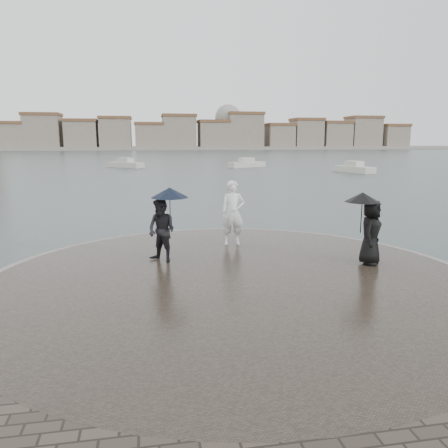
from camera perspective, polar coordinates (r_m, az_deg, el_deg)
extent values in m
plane|color=#2B3835|center=(7.78, 6.61, -17.34)|extent=(400.00, 400.00, 0.00)
cylinder|color=gray|center=(10.84, 1.24, -8.00)|extent=(12.50, 12.50, 0.32)
cylinder|color=#2D261E|center=(10.83, 1.24, -7.90)|extent=(11.90, 11.90, 0.36)
imported|color=white|center=(13.91, 1.17, 1.47)|extent=(0.80, 0.57, 2.06)
imported|color=black|center=(12.10, -8.15, -0.84)|extent=(1.07, 1.05, 1.74)
cylinder|color=black|center=(12.12, -7.05, 1.52)|extent=(0.02, 0.02, 0.90)
cone|color=black|center=(12.05, -7.11, 4.10)|extent=(1.06, 1.06, 0.28)
imported|color=black|center=(12.36, 18.62, -1.04)|extent=(0.97, 1.01, 1.75)
cylinder|color=black|center=(12.25, 17.50, 0.95)|extent=(0.02, 0.02, 0.90)
cone|color=black|center=(12.18, 17.64, 3.36)|extent=(0.95, 0.95, 0.26)
cube|color=gray|center=(169.58, -9.70, 9.74)|extent=(260.00, 20.00, 1.20)
cube|color=gray|center=(172.77, -26.11, 10.11)|extent=(10.00, 10.00, 9.00)
cube|color=brown|center=(172.86, -26.25, 11.76)|extent=(10.60, 10.60, 1.00)
cube|color=gray|center=(170.19, -22.53, 10.90)|extent=(12.00, 10.00, 12.00)
cube|color=brown|center=(170.40, -22.69, 13.08)|extent=(12.60, 10.60, 1.00)
cube|color=gray|center=(167.99, -18.10, 10.85)|extent=(11.00, 10.00, 10.00)
cube|color=brown|center=(168.12, -18.21, 12.72)|extent=(11.60, 10.60, 1.00)
cube|color=gray|center=(166.85, -13.94, 11.24)|extent=(11.00, 10.00, 11.00)
cube|color=brown|center=(167.02, -14.04, 13.30)|extent=(11.60, 10.60, 1.00)
cube|color=gray|center=(166.56, -9.73, 11.06)|extent=(10.00, 10.00, 9.00)
cube|color=brown|center=(166.66, -9.79, 12.78)|extent=(10.60, 10.60, 1.00)
cube|color=gray|center=(167.07, -5.89, 11.67)|extent=(12.00, 10.00, 12.00)
cube|color=brown|center=(167.29, -5.94, 13.89)|extent=(12.60, 10.60, 1.00)
cube|color=gray|center=(168.57, -1.39, 11.37)|extent=(11.00, 10.00, 10.00)
cube|color=brown|center=(168.71, -1.40, 13.24)|extent=(11.60, 10.60, 1.00)
cube|color=gray|center=(170.86, 2.67, 11.86)|extent=(13.00, 10.00, 13.00)
cube|color=brown|center=(171.12, 2.69, 14.21)|extent=(13.60, 10.60, 1.00)
cube|color=gray|center=(174.49, 7.24, 11.11)|extent=(10.00, 10.00, 9.00)
cube|color=brown|center=(174.59, 7.28, 12.75)|extent=(10.60, 10.60, 1.00)
cube|color=gray|center=(178.09, 10.69, 11.33)|extent=(11.00, 10.00, 11.00)
cube|color=brown|center=(178.25, 10.76, 13.26)|extent=(11.60, 10.60, 1.00)
cube|color=gray|center=(182.68, 14.27, 11.01)|extent=(11.00, 10.00, 10.00)
cube|color=brown|center=(182.80, 14.35, 12.74)|extent=(11.60, 10.60, 1.00)
cube|color=gray|center=(187.94, 17.68, 11.13)|extent=(12.00, 10.00, 12.00)
cube|color=brown|center=(188.13, 17.80, 13.11)|extent=(12.60, 10.60, 1.00)
cube|color=gray|center=(194.29, 21.11, 10.45)|extent=(10.00, 10.00, 9.00)
cube|color=brown|center=(194.37, 21.21, 11.92)|extent=(10.60, 10.60, 1.00)
sphere|color=gray|center=(171.77, 0.53, 13.70)|extent=(10.00, 10.00, 10.00)
cube|color=beige|center=(61.09, -12.77, 7.45)|extent=(5.16, 4.86, 0.90)
cube|color=beige|center=(61.06, -12.79, 8.01)|extent=(2.29, 2.23, 0.90)
cube|color=beige|center=(60.22, 2.98, 7.65)|extent=(5.65, 3.82, 0.90)
cube|color=beige|center=(60.19, 2.98, 8.22)|extent=(2.32, 1.95, 0.90)
cube|color=beige|center=(52.92, 16.57, 6.77)|extent=(3.01, 5.73, 0.90)
cube|color=beige|center=(52.89, 16.61, 7.41)|extent=(1.69, 2.25, 0.90)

